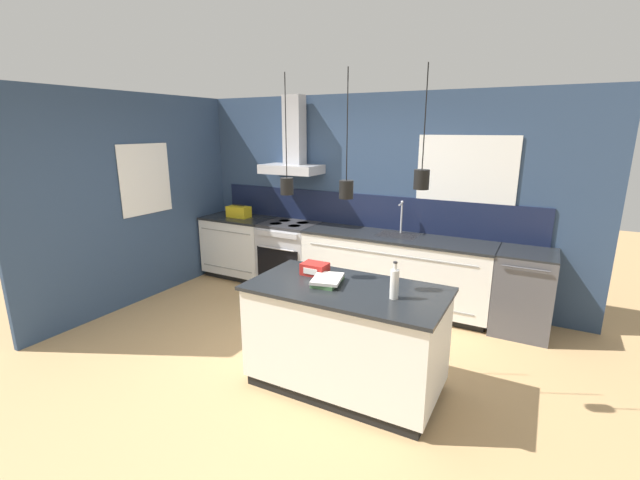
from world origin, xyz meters
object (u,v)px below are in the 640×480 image
dishwasher (523,292)px  yellow_toolbox (239,212)px  red_supply_box (315,269)px  oven_range (290,255)px  book_stack (328,280)px  bottle_on_island (394,283)px

dishwasher → yellow_toolbox: bearing=180.0°
dishwasher → red_supply_box: bearing=-133.9°
oven_range → red_supply_box: bearing=-51.6°
oven_range → book_stack: book_stack is taller
red_supply_box → yellow_toolbox: bearing=142.5°
oven_range → bottle_on_island: bottle_on_island is taller
oven_range → yellow_toolbox: 1.02m
oven_range → yellow_toolbox: (-0.87, 0.00, 0.54)m
dishwasher → yellow_toolbox: 3.89m
dishwasher → book_stack: 2.39m
bottle_on_island → red_supply_box: bottle_on_island is taller
red_supply_box → oven_range: bearing=128.4°
dishwasher → bottle_on_island: size_ratio=3.09×
bottle_on_island → yellow_toolbox: (-3.02, 1.90, -0.04)m
bottle_on_island → yellow_toolbox: bottle_on_island is taller
bottle_on_island → book_stack: 0.61m
dishwasher → book_stack: book_stack is taller
yellow_toolbox → oven_range: bearing=-0.3°
dishwasher → red_supply_box: red_supply_box is taller
book_stack → yellow_toolbox: yellow_toolbox is taller
book_stack → yellow_toolbox: bearing=142.6°
oven_range → book_stack: (1.55, -1.85, 0.48)m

